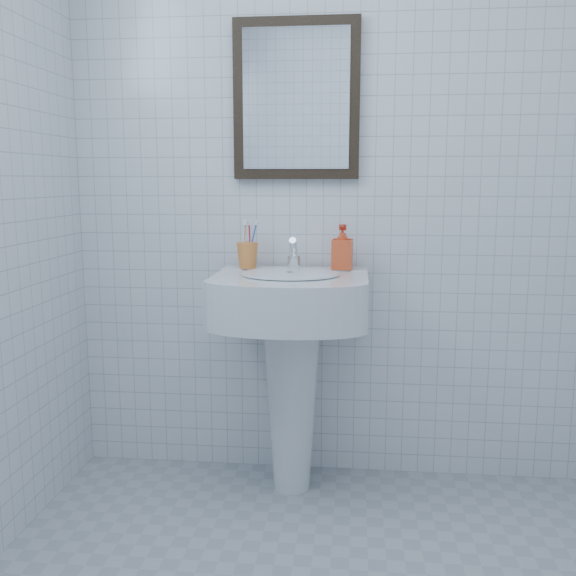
# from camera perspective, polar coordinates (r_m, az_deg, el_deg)

# --- Properties ---
(wall_back) EXTENTS (2.20, 0.02, 2.50)m
(wall_back) POSITION_cam_1_polar(r_m,az_deg,el_deg) (2.62, 4.71, 9.85)
(wall_back) COLOR silver
(wall_back) RESTS_ON ground
(wall_front) EXTENTS (2.20, 0.02, 2.50)m
(wall_front) POSITION_cam_1_polar(r_m,az_deg,el_deg) (0.23, -9.94, 12.58)
(wall_front) COLOR silver
(wall_front) RESTS_ON ground
(washbasin) EXTENTS (0.58, 0.43, 0.89)m
(washbasin) POSITION_cam_1_polar(r_m,az_deg,el_deg) (2.50, 0.28, -5.13)
(washbasin) COLOR silver
(washbasin) RESTS_ON ground
(faucet) EXTENTS (0.05, 0.11, 0.13)m
(faucet) POSITION_cam_1_polar(r_m,az_deg,el_deg) (2.54, 0.53, 2.86)
(faucet) COLOR silver
(faucet) RESTS_ON washbasin
(toothbrush_cup) EXTENTS (0.11, 0.11, 0.10)m
(toothbrush_cup) POSITION_cam_1_polar(r_m,az_deg,el_deg) (2.57, -3.62, 2.92)
(toothbrush_cup) COLOR orange
(toothbrush_cup) RESTS_ON washbasin
(soap_dispenser) EXTENTS (0.09, 0.09, 0.18)m
(soap_dispenser) POSITION_cam_1_polar(r_m,az_deg,el_deg) (2.54, 4.86, 3.65)
(soap_dispenser) COLOR red
(soap_dispenser) RESTS_ON washbasin
(wall_mirror) EXTENTS (0.50, 0.04, 0.62)m
(wall_mirror) POSITION_cam_1_polar(r_m,az_deg,el_deg) (2.63, 0.74, 16.43)
(wall_mirror) COLOR black
(wall_mirror) RESTS_ON wall_back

